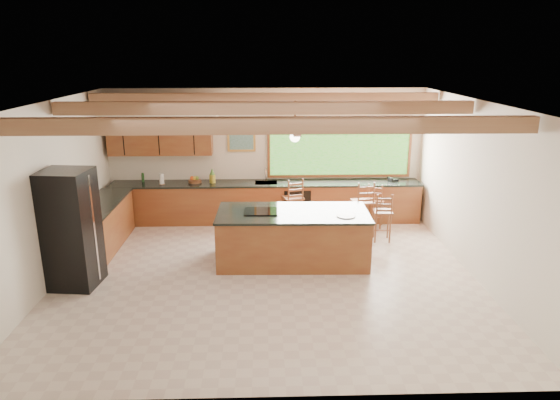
{
  "coord_description": "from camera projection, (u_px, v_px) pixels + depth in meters",
  "views": [
    {
      "loc": [
        -0.03,
        -8.05,
        3.78
      ],
      "look_at": [
        0.25,
        0.8,
        1.13
      ],
      "focal_mm": 32.0,
      "sensor_mm": 36.0,
      "label": 1
    }
  ],
  "objects": [
    {
      "name": "island",
      "position": [
        293.0,
        236.0,
        9.25
      ],
      "size": [
        2.8,
        1.36,
        0.99
      ],
      "rotation": [
        0.0,
        0.0,
        -0.02
      ],
      "color": "brown",
      "rests_on": "ground"
    },
    {
      "name": "bar_stool_a",
      "position": [
        293.0,
        199.0,
        10.91
      ],
      "size": [
        0.52,
        0.52,
        1.15
      ],
      "rotation": [
        0.0,
        0.0,
        0.3
      ],
      "color": "brown",
      "rests_on": "ground"
    },
    {
      "name": "room_shell",
      "position": [
        256.0,
        144.0,
        8.78
      ],
      "size": [
        7.27,
        6.54,
        3.02
      ],
      "color": "beige",
      "rests_on": "ground"
    },
    {
      "name": "counter_run",
      "position": [
        229.0,
        207.0,
        11.05
      ],
      "size": [
        7.12,
        3.1,
        1.26
      ],
      "color": "brown",
      "rests_on": "ground"
    },
    {
      "name": "bar_stool_b",
      "position": [
        376.0,
        201.0,
        10.99
      ],
      "size": [
        0.47,
        0.47,
        1.02
      ],
      "rotation": [
        0.0,
        0.0,
        -0.34
      ],
      "color": "brown",
      "rests_on": "ground"
    },
    {
      "name": "refrigerator",
      "position": [
        70.0,
        229.0,
        8.16
      ],
      "size": [
        0.84,
        0.82,
        1.97
      ],
      "rotation": [
        0.0,
        0.0,
        -0.1
      ],
      "color": "black",
      "rests_on": "ground"
    },
    {
      "name": "bar_stool_c",
      "position": [
        383.0,
        213.0,
        10.17
      ],
      "size": [
        0.4,
        0.4,
        1.04
      ],
      "rotation": [
        0.0,
        0.0,
        -0.1
      ],
      "color": "brown",
      "rests_on": "ground"
    },
    {
      "name": "bar_stool_d",
      "position": [
        363.0,
        203.0,
        10.54
      ],
      "size": [
        0.48,
        0.48,
        1.18
      ],
      "rotation": [
        0.0,
        0.0,
        0.16
      ],
      "color": "brown",
      "rests_on": "ground"
    },
    {
      "name": "ground",
      "position": [
        267.0,
        275.0,
        8.8
      ],
      "size": [
        7.2,
        7.2,
        0.0
      ],
      "primitive_type": "plane",
      "color": "beige",
      "rests_on": "ground"
    }
  ]
}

